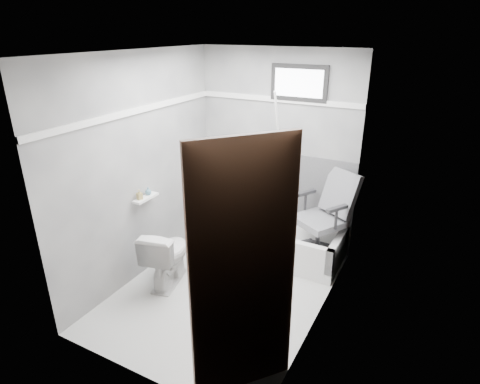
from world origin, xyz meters
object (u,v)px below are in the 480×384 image
Objects in this scene: toilet at (167,255)px; door at (257,311)px; soap_bottle_a at (139,195)px; soap_bottle_b at (148,191)px; office_chair at (320,215)px; bathtub at (279,239)px.

door reaches higher than toilet.
soap_bottle_a is 1.35× the size of soap_bottle_b.
office_chair is at bearing -152.13° from toilet.
bathtub is 0.62m from office_chair.
soap_bottle_a is at bearing -137.71° from bathtub.
office_chair is 2.31m from door.
door is (1.60, -1.13, 0.67)m from toilet.
office_chair reaches higher than soap_bottle_b.
soap_bottle_b reaches higher than bathtub.
door is 17.42× the size of soap_bottle_a.
office_chair is 11.81× the size of soap_bottle_b.
office_chair is 0.50× the size of door.
office_chair is 8.77× the size of soap_bottle_a.
bathtub is 13.07× the size of soap_bottle_a.
soap_bottle_a is (-1.17, -1.06, 0.76)m from bathtub.
door is 2.24m from soap_bottle_a.
soap_bottle_a reaches higher than bathtub.
toilet is at bearing -108.43° from office_chair.
toilet is at bearing -128.16° from bathtub.
toilet is 7.82× the size of soap_bottle_b.
soap_bottle_a is 0.14m from soap_bottle_b.
office_chair is 1.93m from soap_bottle_b.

